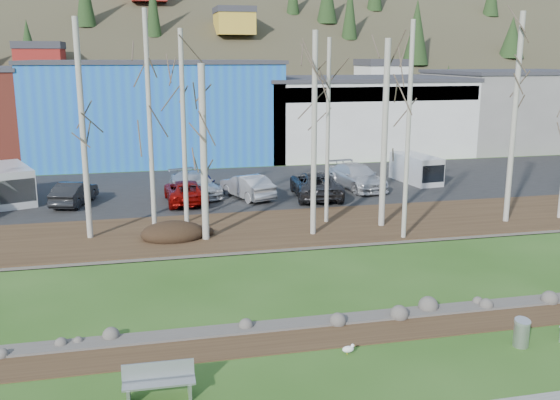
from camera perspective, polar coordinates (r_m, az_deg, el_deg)
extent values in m
plane|color=#244B13|center=(19.13, 12.13, -14.12)|extent=(200.00, 200.00, 0.00)
cube|color=#382616|center=(20.84, 9.68, -11.60)|extent=(80.00, 1.80, 0.03)
cube|color=#382616|center=(31.93, 1.22, -2.52)|extent=(80.00, 7.00, 0.15)
cube|color=black|center=(41.91, -2.27, 1.23)|extent=(80.00, 14.00, 0.14)
cube|color=#226CB4|center=(54.55, -11.33, 7.91)|extent=(20.00, 12.00, 8.00)
cube|color=#333338|center=(54.36, -11.53, 12.27)|extent=(20.40, 12.24, 0.30)
cube|color=beige|center=(57.98, 6.93, 7.61)|extent=(18.00, 12.00, 6.50)
cube|color=#333338|center=(57.76, 7.02, 10.97)|extent=(18.36, 12.24, 0.30)
cube|color=navy|center=(52.30, 9.20, 9.54)|extent=(17.64, 0.20, 1.20)
cube|color=slate|center=(65.10, 20.44, 7.70)|extent=(14.00, 12.00, 7.00)
cube|color=#333338|center=(64.92, 20.70, 10.90)|extent=(14.28, 12.24, 0.30)
cube|color=#A6A9AB|center=(17.07, -13.67, -16.89)|extent=(0.09, 0.57, 0.45)
cube|color=#A6A9AB|center=(17.06, -8.26, -16.65)|extent=(0.09, 0.57, 0.45)
cube|color=#A6A9AB|center=(17.01, -11.08, -14.97)|extent=(1.85, 0.15, 0.41)
cube|color=#A6A9AB|center=(16.93, -11.00, -16.09)|extent=(1.86, 0.55, 0.05)
cylinder|color=#A6A9AB|center=(20.70, 21.20, -11.35)|extent=(0.48, 0.48, 0.80)
cylinder|color=gold|center=(19.11, 6.18, -13.75)|extent=(0.01, 0.01, 0.10)
cylinder|color=gold|center=(19.16, 6.12, -13.68)|extent=(0.01, 0.01, 0.10)
ellipsoid|color=white|center=(19.09, 6.24, -13.41)|extent=(0.35, 0.20, 0.20)
cube|color=gray|center=(19.07, 6.24, -13.30)|extent=(0.23, 0.13, 0.02)
sphere|color=white|center=(19.12, 6.66, -13.08)|extent=(0.11, 0.11, 0.11)
cone|color=gold|center=(19.15, 6.84, -13.04)|extent=(0.06, 0.04, 0.03)
ellipsoid|color=black|center=(30.18, -9.78, -2.90)|extent=(3.04, 2.14, 0.60)
cylinder|color=#B0ABA0|center=(30.32, -17.58, 6.03)|extent=(0.27, 0.27, 10.21)
cylinder|color=#B0ABA0|center=(29.91, -11.81, 6.64)|extent=(0.22, 0.22, 10.60)
cylinder|color=#B0ABA0|center=(29.03, -6.99, 4.22)|extent=(0.32, 0.32, 8.18)
cylinder|color=#B0ABA0|center=(29.58, -8.78, 5.83)|extent=(0.22, 0.22, 9.71)
cylinder|color=#B0ABA0|center=(29.65, 3.14, 5.92)|extent=(0.26, 0.26, 9.65)
cylinder|color=#B0ABA0|center=(31.96, 4.39, 6.18)|extent=(0.20, 0.20, 9.39)
cylinder|color=#B0ABA0|center=(29.56, 11.64, 6.07)|extent=(0.21, 0.21, 10.08)
cylinder|color=#B0ABA0|center=(31.61, 9.54, 5.91)|extent=(0.31, 0.31, 9.33)
cylinder|color=#B0ABA0|center=(34.09, 20.62, 6.88)|extent=(0.28, 0.28, 10.64)
imported|color=black|center=(38.32, -18.30, 0.62)|extent=(2.56, 4.45, 1.39)
imported|color=#910B08|center=(37.30, -8.65, 0.78)|extent=(2.38, 4.92, 1.35)
imported|color=#AEB2B6|center=(39.08, -7.75, 1.43)|extent=(3.44, 5.33, 1.44)
imported|color=#1A194D|center=(39.43, -7.29, 1.51)|extent=(2.14, 4.25, 1.39)
imported|color=#BDBEC0|center=(38.11, -3.02, 1.26)|extent=(3.01, 4.72, 1.47)
imported|color=#2A2A2D|center=(38.36, 3.27, 1.44)|extent=(3.29, 6.02, 1.60)
imported|color=silver|center=(41.10, 7.05, 2.13)|extent=(3.01, 5.72, 1.58)
cube|color=silver|center=(43.96, 12.32, 2.82)|extent=(2.28, 4.43, 1.86)
cube|color=black|center=(42.57, 13.52, 2.43)|extent=(1.78, 1.09, 1.15)
cube|color=silver|center=(40.44, -23.51, 1.37)|extent=(3.63, 5.33, 2.16)
cube|color=black|center=(38.55, -23.00, 0.89)|extent=(2.18, 1.64, 1.33)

